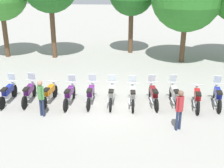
% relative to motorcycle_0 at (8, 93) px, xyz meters
% --- Properties ---
extents(ground_plane, '(80.00, 80.00, 0.00)m').
position_rel_motorcycle_0_xyz_m(ground_plane, '(5.26, 0.01, -0.52)').
color(ground_plane, '#9E9B93').
extents(motorcycle_0, '(0.62, 2.19, 1.37)m').
position_rel_motorcycle_0_xyz_m(motorcycle_0, '(0.00, 0.00, 0.00)').
color(motorcycle_0, black).
rests_on(motorcycle_0, ground_plane).
extents(motorcycle_1, '(0.62, 2.19, 1.37)m').
position_rel_motorcycle_0_xyz_m(motorcycle_1, '(1.05, 0.11, 0.00)').
color(motorcycle_1, black).
rests_on(motorcycle_1, ground_plane).
extents(motorcycle_2, '(0.66, 2.19, 0.99)m').
position_rel_motorcycle_0_xyz_m(motorcycle_2, '(2.11, 0.05, -0.01)').
color(motorcycle_2, black).
rests_on(motorcycle_2, ground_plane).
extents(motorcycle_3, '(0.62, 2.19, 1.37)m').
position_rel_motorcycle_0_xyz_m(motorcycle_3, '(3.16, -0.06, 0.00)').
color(motorcycle_3, black).
rests_on(motorcycle_3, ground_plane).
extents(motorcycle_4, '(0.62, 2.19, 1.37)m').
position_rel_motorcycle_0_xyz_m(motorcycle_4, '(4.21, 0.08, 0.00)').
color(motorcycle_4, black).
rests_on(motorcycle_4, ground_plane).
extents(motorcycle_5, '(0.62, 2.19, 1.37)m').
position_rel_motorcycle_0_xyz_m(motorcycle_5, '(5.26, 0.08, 0.00)').
color(motorcycle_5, black).
rests_on(motorcycle_5, ground_plane).
extents(motorcycle_6, '(0.62, 2.19, 1.37)m').
position_rel_motorcycle_0_xyz_m(motorcycle_6, '(6.31, 0.00, 0.00)').
color(motorcycle_6, black).
rests_on(motorcycle_6, ground_plane).
extents(motorcycle_7, '(0.62, 2.19, 1.37)m').
position_rel_motorcycle_0_xyz_m(motorcycle_7, '(7.35, 0.15, 0.00)').
color(motorcycle_7, black).
rests_on(motorcycle_7, ground_plane).
extents(motorcycle_8, '(0.62, 2.19, 1.37)m').
position_rel_motorcycle_0_xyz_m(motorcycle_8, '(8.41, 0.20, 0.00)').
color(motorcycle_8, black).
rests_on(motorcycle_8, ground_plane).
extents(motorcycle_9, '(0.66, 2.19, 0.99)m').
position_rel_motorcycle_0_xyz_m(motorcycle_9, '(9.47, -0.09, -0.01)').
color(motorcycle_9, black).
rests_on(motorcycle_9, ground_plane).
extents(motorcycle_10, '(0.66, 2.19, 1.37)m').
position_rel_motorcycle_0_xyz_m(motorcycle_10, '(10.52, 0.16, 0.00)').
color(motorcycle_10, black).
rests_on(motorcycle_10, ground_plane).
extents(person_0, '(0.38, 0.32, 1.75)m').
position_rel_motorcycle_0_xyz_m(person_0, '(2.12, -1.42, 0.51)').
color(person_0, '#232D4C').
rests_on(person_0, ground_plane).
extents(person_1, '(0.38, 0.33, 1.81)m').
position_rel_motorcycle_0_xyz_m(person_1, '(8.23, -2.38, 0.56)').
color(person_1, '#232D4C').
rests_on(person_1, ground_plane).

